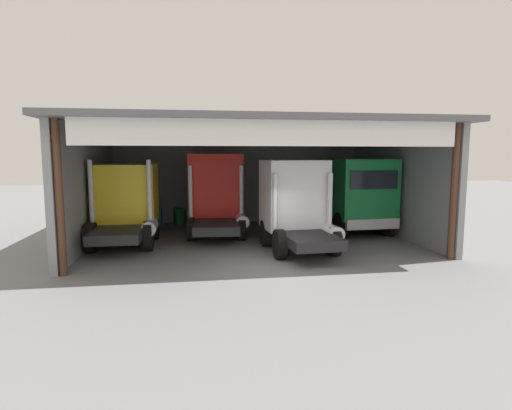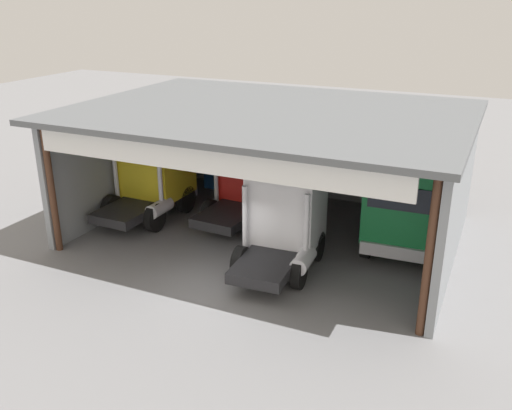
# 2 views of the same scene
# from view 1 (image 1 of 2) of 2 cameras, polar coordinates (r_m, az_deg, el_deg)

# --- Properties ---
(ground_plane) EXTENTS (80.00, 80.00, 0.00)m
(ground_plane) POSITION_cam_1_polar(r_m,az_deg,el_deg) (13.46, 2.19, -8.71)
(ground_plane) COLOR slate
(ground_plane) RESTS_ON ground
(workshop_shed) EXTENTS (13.93, 10.36, 4.91)m
(workshop_shed) POSITION_cam_1_polar(r_m,az_deg,el_deg) (18.46, -1.06, 6.36)
(workshop_shed) COLOR gray
(workshop_shed) RESTS_ON ground
(truck_yellow_center_left_bay) EXTENTS (2.57, 4.69, 3.46)m
(truck_yellow_center_left_bay) POSITION_cam_1_polar(r_m,az_deg,el_deg) (17.55, -17.60, 0.40)
(truck_yellow_center_left_bay) COLOR yellow
(truck_yellow_center_left_bay) RESTS_ON ground
(truck_red_left_bay) EXTENTS (2.69, 5.03, 3.68)m
(truck_red_left_bay) POSITION_cam_1_polar(r_m,az_deg,el_deg) (18.94, -5.49, 1.74)
(truck_red_left_bay) COLOR red
(truck_red_left_bay) RESTS_ON ground
(truck_white_yard_outside) EXTENTS (2.64, 4.47, 3.44)m
(truck_white_yard_outside) POSITION_cam_1_polar(r_m,az_deg,el_deg) (15.84, 5.58, 0.20)
(truck_white_yard_outside) COLOR white
(truck_white_yard_outside) RESTS_ON ground
(truck_green_center_bay) EXTENTS (2.84, 4.86, 3.45)m
(truck_green_center_bay) POSITION_cam_1_polar(r_m,az_deg,el_deg) (19.32, 13.89, 1.45)
(truck_green_center_bay) COLOR #197F3D
(truck_green_center_bay) RESTS_ON ground
(oil_drum) EXTENTS (0.58, 0.58, 0.86)m
(oil_drum) POSITION_cam_1_polar(r_m,az_deg,el_deg) (21.92, -10.58, -1.54)
(oil_drum) COLOR #197233
(oil_drum) RESTS_ON ground
(tool_cart) EXTENTS (0.90, 0.60, 1.00)m
(tool_cart) POSITION_cam_1_polar(r_m,az_deg,el_deg) (21.65, -14.16, -1.56)
(tool_cart) COLOR #1E59A5
(tool_cart) RESTS_ON ground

